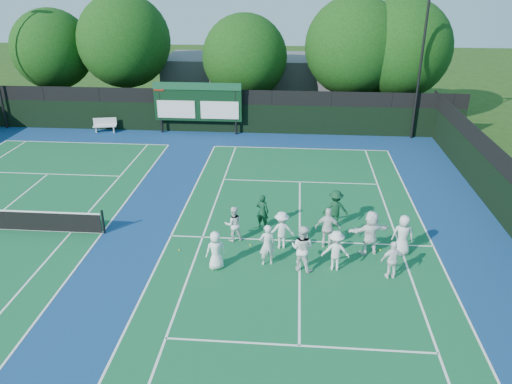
{
  "coord_description": "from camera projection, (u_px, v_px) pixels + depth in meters",
  "views": [
    {
      "loc": [
        -0.34,
        -17.34,
        10.41
      ],
      "look_at": [
        -2.0,
        3.0,
        1.3
      ],
      "focal_mm": 35.0,
      "sensor_mm": 36.0,
      "label": 1
    }
  ],
  "objects": [
    {
      "name": "tennis_ball_3",
      "position": [
        179.0,
        250.0,
        20.17
      ],
      "size": [
        0.07,
        0.07,
        0.07
      ],
      "primitive_type": "sphere",
      "color": "yellow",
      "rests_on": "ground"
    },
    {
      "name": "player_front_1",
      "position": [
        267.0,
        245.0,
        18.93
      ],
      "size": [
        0.72,
        0.58,
        1.7
      ],
      "primitive_type": "imported",
      "rotation": [
        0.0,
        0.0,
        3.46
      ],
      "color": "silver",
      "rests_on": "ground"
    },
    {
      "name": "player_front_4",
      "position": [
        393.0,
        260.0,
        18.13
      ],
      "size": [
        0.93,
        0.51,
        1.5
      ],
      "primitive_type": "imported",
      "rotation": [
        0.0,
        0.0,
        3.31
      ],
      "color": "white",
      "rests_on": "ground"
    },
    {
      "name": "player_back_4",
      "position": [
        403.0,
        235.0,
        19.65
      ],
      "size": [
        0.87,
        0.61,
        1.69
      ],
      "primitive_type": "imported",
      "rotation": [
        0.0,
        0.0,
        3.05
      ],
      "color": "silver",
      "rests_on": "ground"
    },
    {
      "name": "tennis_ball_0",
      "position": [
        250.0,
        245.0,
        20.54
      ],
      "size": [
        0.07,
        0.07,
        0.07
      ],
      "primitive_type": "sphere",
      "color": "yellow",
      "rests_on": "ground"
    },
    {
      "name": "near_court",
      "position": [
        300.0,
        241.0,
        20.9
      ],
      "size": [
        11.05,
        23.85,
        0.01
      ],
      "color": "#115630",
      "rests_on": "ground"
    },
    {
      "name": "tree_d",
      "position": [
        356.0,
        49.0,
        35.38
      ],
      "size": [
        7.02,
        7.02,
        8.96
      ],
      "color": "black",
      "rests_on": "ground"
    },
    {
      "name": "tennis_ball_5",
      "position": [
        380.0,
        250.0,
        20.18
      ],
      "size": [
        0.07,
        0.07,
        0.07
      ],
      "primitive_type": "sphere",
      "color": "yellow",
      "rests_on": "ground"
    },
    {
      "name": "light_pole_right",
      "position": [
        424.0,
        42.0,
        31.16
      ],
      "size": [
        1.2,
        0.3,
        10.12
      ],
      "color": "black",
      "rests_on": "ground"
    },
    {
      "name": "player_front_2",
      "position": [
        302.0,
        248.0,
        18.58
      ],
      "size": [
        1.1,
        0.99,
        1.84
      ],
      "primitive_type": "imported",
      "rotation": [
        0.0,
        0.0,
        2.74
      ],
      "color": "white",
      "rests_on": "ground"
    },
    {
      "name": "tennis_ball_4",
      "position": [
        283.0,
        225.0,
        22.19
      ],
      "size": [
        0.07,
        0.07,
        0.07
      ],
      "primitive_type": "sphere",
      "color": "yellow",
      "rests_on": "ground"
    },
    {
      "name": "player_front_0",
      "position": [
        216.0,
        250.0,
        18.72
      ],
      "size": [
        0.89,
        0.76,
        1.54
      ],
      "primitive_type": "imported",
      "rotation": [
        0.0,
        0.0,
        3.58
      ],
      "color": "white",
      "rests_on": "ground"
    },
    {
      "name": "player_back_3",
      "position": [
        370.0,
        233.0,
        19.65
      ],
      "size": [
        1.82,
        1.03,
        1.87
      ],
      "primitive_type": "imported",
      "rotation": [
        0.0,
        0.0,
        3.44
      ],
      "color": "white",
      "rests_on": "ground"
    },
    {
      "name": "back_fence",
      "position": [
        214.0,
        113.0,
        34.45
      ],
      "size": [
        34.0,
        0.08,
        3.0
      ],
      "color": "black",
      "rests_on": "ground"
    },
    {
      "name": "ground",
      "position": [
        300.0,
        254.0,
        19.99
      ],
      "size": [
        120.0,
        120.0,
        0.0
      ],
      "primitive_type": "plane",
      "color": "#1D3A0F",
      "rests_on": "ground"
    },
    {
      "name": "tree_a",
      "position": [
        55.0,
        51.0,
        37.2
      ],
      "size": [
        5.9,
        5.9,
        7.96
      ],
      "color": "black",
      "rests_on": "ground"
    },
    {
      "name": "player_back_1",
      "position": [
        282.0,
        230.0,
        20.11
      ],
      "size": [
        1.12,
        0.76,
        1.61
      ],
      "primitive_type": "imported",
      "rotation": [
        0.0,
        0.0,
        3.31
      ],
      "color": "silver",
      "rests_on": "ground"
    },
    {
      "name": "coach_right",
      "position": [
        335.0,
        209.0,
        21.8
      ],
      "size": [
        1.13,
        0.67,
        1.71
      ],
      "primitive_type": "imported",
      "rotation": [
        0.0,
        0.0,
        3.18
      ],
      "color": "#0F3820",
      "rests_on": "ground"
    },
    {
      "name": "player_back_0",
      "position": [
        233.0,
        224.0,
        20.68
      ],
      "size": [
        0.9,
        0.8,
        1.54
      ],
      "primitive_type": "imported",
      "rotation": [
        0.0,
        0.0,
        3.47
      ],
      "color": "white",
      "rests_on": "ground"
    },
    {
      "name": "court_apron",
      "position": [
        159.0,
        235.0,
        21.35
      ],
      "size": [
        34.0,
        32.0,
        0.01
      ],
      "primitive_type": "cube",
      "color": "navy",
      "rests_on": "ground"
    },
    {
      "name": "tree_b",
      "position": [
        127.0,
        43.0,
        36.53
      ],
      "size": [
        6.74,
        6.74,
        9.04
      ],
      "color": "black",
      "rests_on": "ground"
    },
    {
      "name": "tennis_ball_2",
      "position": [
        395.0,
        251.0,
        20.1
      ],
      "size": [
        0.07,
        0.07,
        0.07
      ],
      "primitive_type": "sphere",
      "color": "yellow",
      "rests_on": "ground"
    },
    {
      "name": "player_front_3",
      "position": [
        336.0,
        251.0,
        18.63
      ],
      "size": [
        1.05,
        0.62,
        1.62
      ],
      "primitive_type": "imported",
      "rotation": [
        0.0,
        0.0,
        3.13
      ],
      "color": "silver",
      "rests_on": "ground"
    },
    {
      "name": "tennis_ball_1",
      "position": [
        327.0,
        249.0,
        20.26
      ],
      "size": [
        0.07,
        0.07,
        0.07
      ],
      "primitive_type": "sphere",
      "color": "yellow",
      "rests_on": "ground"
    },
    {
      "name": "coach_left",
      "position": [
        262.0,
        211.0,
        21.73
      ],
      "size": [
        0.65,
        0.51,
        1.56
      ],
      "primitive_type": "imported",
      "rotation": [
        0.0,
        0.0,
        2.87
      ],
      "color": "#0E3620",
      "rests_on": "ground"
    },
    {
      "name": "player_back_2",
      "position": [
        328.0,
        228.0,
        20.12
      ],
      "size": [
        1.07,
        0.54,
        1.75
      ],
      "primitive_type": "imported",
      "rotation": [
        0.0,
        0.0,
        3.02
      ],
      "color": "white",
      "rests_on": "ground"
    },
    {
      "name": "bench",
      "position": [
        105.0,
        125.0,
        34.78
      ],
      "size": [
        1.63,
        0.76,
        1.0
      ],
      "color": "silver",
      "rests_on": "ground"
    },
    {
      "name": "tree_e",
      "position": [
        403.0,
        51.0,
        35.19
      ],
      "size": [
        7.0,
        7.0,
        8.84
      ],
      "color": "black",
      "rests_on": "ground"
    },
    {
      "name": "tree_c",
      "position": [
        247.0,
        59.0,
        36.29
      ],
      "size": [
        6.16,
        6.16,
        7.7
      ],
      "color": "black",
      "rests_on": "ground"
    },
    {
      "name": "scoreboard",
      "position": [
        197.0,
        102.0,
        33.81
      ],
      "size": [
        6.0,
        0.21,
        3.55
      ],
      "color": "black",
      "rests_on": "ground"
    },
    {
      "name": "clubhouse",
      "position": [
        277.0,
        81.0,
        41.17
      ],
      "size": [
        18.0,
        6.0,
        4.0
      ],
      "primitive_type": "cube",
      "color": "#545358",
      "rests_on": "ground"
    }
  ]
}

